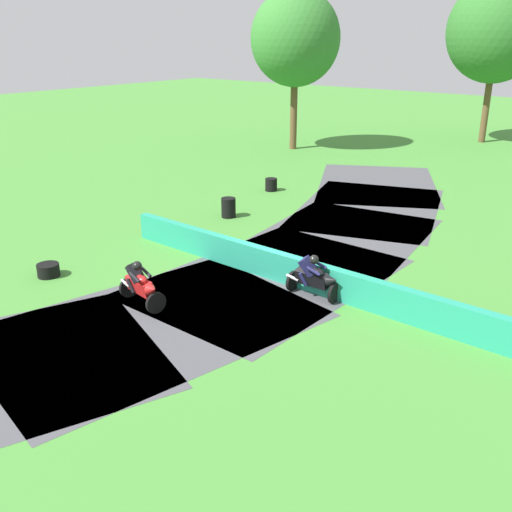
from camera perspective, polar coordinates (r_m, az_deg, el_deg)
ground_plane at (r=18.13m, az=1.42°, el=-2.09°), size 120.00×120.00×0.00m
track_asphalt at (r=19.05m, az=-2.18°, el=-0.92°), size 11.54×35.55×0.01m
safety_barrier at (r=15.49m, az=17.12°, el=-5.46°), size 22.63×1.07×0.90m
motorcycle_lead_red at (r=16.32m, az=-11.16°, el=-2.71°), size 1.71×0.94×1.43m
motorcycle_chase_black at (r=16.59m, az=5.67°, el=-2.04°), size 1.68×0.78×1.43m
tire_stack_mid_a at (r=19.26m, az=-19.56°, el=-1.30°), size 0.68×0.68×0.40m
tire_stack_mid_b at (r=21.65m, az=-8.47°, el=2.42°), size 0.68×0.68×0.60m
tire_stack_far at (r=23.99m, az=-2.69°, el=4.73°), size 0.59×0.59×0.80m
tire_stack_extra_a at (r=28.11m, az=1.48°, el=6.96°), size 0.56×0.56×0.60m
tree_far_left at (r=38.17m, az=3.85°, el=20.36°), size 5.48×5.48×9.62m
tree_far_right at (r=43.42m, az=22.38°, el=19.63°), size 6.32×6.32×10.52m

